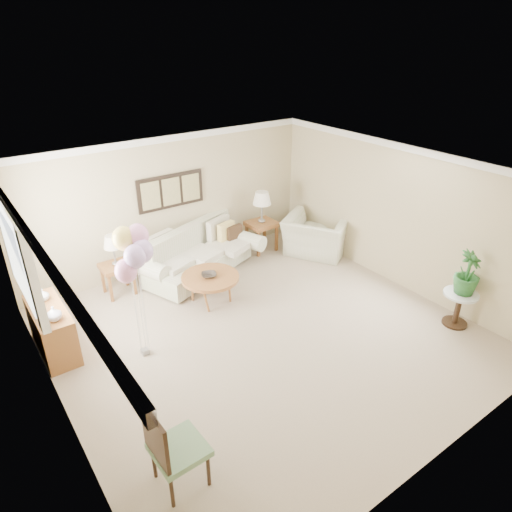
# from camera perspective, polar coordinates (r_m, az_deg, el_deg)

# --- Properties ---
(ground_plane) EXTENTS (6.00, 6.00, 0.00)m
(ground_plane) POSITION_cam_1_polar(r_m,az_deg,el_deg) (7.33, 0.90, -9.69)
(ground_plane) COLOR tan
(room_shell) EXTENTS (6.04, 6.04, 2.60)m
(room_shell) POSITION_cam_1_polar(r_m,az_deg,el_deg) (6.51, -0.26, 1.96)
(room_shell) COLOR #BEAF87
(room_shell) RESTS_ON ground
(wall_art_triptych) EXTENTS (1.35, 0.06, 0.65)m
(wall_art_triptych) POSITION_cam_1_polar(r_m,az_deg,el_deg) (8.91, -10.59, 7.97)
(wall_art_triptych) COLOR black
(wall_art_triptych) RESTS_ON ground
(sofa) EXTENTS (2.74, 1.63, 0.91)m
(sofa) POSITION_cam_1_polar(r_m,az_deg,el_deg) (8.95, -7.28, 0.03)
(sofa) COLOR beige
(sofa) RESTS_ON ground
(end_table_left) EXTENTS (0.54, 0.49, 0.59)m
(end_table_left) POSITION_cam_1_polar(r_m,az_deg,el_deg) (8.48, -17.02, -1.60)
(end_table_left) COLOR olive
(end_table_left) RESTS_ON ground
(end_table_right) EXTENTS (0.60, 0.54, 0.65)m
(end_table_right) POSITION_cam_1_polar(r_m,az_deg,el_deg) (9.72, 0.71, 3.70)
(end_table_right) COLOR olive
(end_table_right) RESTS_ON ground
(lamp_left) EXTENTS (0.32, 0.32, 0.56)m
(lamp_left) POSITION_cam_1_polar(r_m,az_deg,el_deg) (8.26, -17.50, 1.61)
(lamp_left) COLOR gray
(lamp_left) RESTS_ON end_table_left
(lamp_right) EXTENTS (0.38, 0.38, 0.67)m
(lamp_right) POSITION_cam_1_polar(r_m,az_deg,el_deg) (9.50, 0.73, 7.11)
(lamp_right) COLOR gray
(lamp_right) RESTS_ON end_table_right
(coffee_table) EXTENTS (1.00, 1.00, 0.51)m
(coffee_table) POSITION_cam_1_polar(r_m,az_deg,el_deg) (7.92, -5.74, -2.76)
(coffee_table) COLOR olive
(coffee_table) RESTS_ON ground
(decor_bowl) EXTENTS (0.35, 0.35, 0.06)m
(decor_bowl) POSITION_cam_1_polar(r_m,az_deg,el_deg) (7.87, -5.90, -2.40)
(decor_bowl) COLOR #312924
(decor_bowl) RESTS_ON coffee_table
(armchair) EXTENTS (1.58, 1.64, 0.82)m
(armchair) POSITION_cam_1_polar(r_m,az_deg,el_deg) (9.70, 7.50, 2.54)
(armchair) COLOR beige
(armchair) RESTS_ON ground
(side_table) EXTENTS (0.54, 0.54, 0.59)m
(side_table) POSITION_cam_1_polar(r_m,az_deg,el_deg) (8.00, 24.09, -5.15)
(side_table) COLOR silver
(side_table) RESTS_ON ground
(potted_plant) EXTENTS (0.44, 0.44, 0.71)m
(potted_plant) POSITION_cam_1_polar(r_m,az_deg,el_deg) (7.79, 24.94, -1.96)
(potted_plant) COLOR #224F24
(potted_plant) RESTS_ON side_table
(accent_chair) EXTENTS (0.54, 0.54, 1.08)m
(accent_chair) POSITION_cam_1_polar(r_m,az_deg,el_deg) (5.07, -10.53, -22.43)
(accent_chair) COLOR gray
(accent_chair) RESTS_ON ground
(credenza) EXTENTS (0.46, 1.20, 0.74)m
(credenza) POSITION_cam_1_polar(r_m,az_deg,el_deg) (7.42, -24.12, -8.40)
(credenza) COLOR olive
(credenza) RESTS_ON ground
(vase_white) EXTENTS (0.26, 0.26, 0.21)m
(vase_white) POSITION_cam_1_polar(r_m,az_deg,el_deg) (6.87, -23.97, -6.58)
(vase_white) COLOR silver
(vase_white) RESTS_ON credenza
(vase_sage) EXTENTS (0.20, 0.20, 0.19)m
(vase_sage) POSITION_cam_1_polar(r_m,az_deg,el_deg) (7.41, -25.12, -4.42)
(vase_sage) COLOR beige
(vase_sage) RESTS_ON credenza
(balloon_cluster) EXTENTS (0.57, 0.53, 2.02)m
(balloon_cluster) POSITION_cam_1_polar(r_m,az_deg,el_deg) (6.28, -15.12, 0.57)
(balloon_cluster) COLOR gray
(balloon_cluster) RESTS_ON ground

